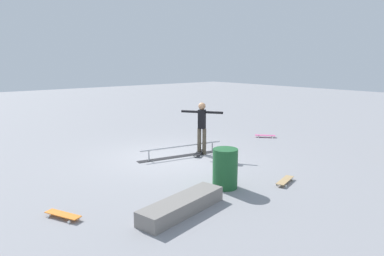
{
  "coord_description": "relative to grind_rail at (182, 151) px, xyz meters",
  "views": [
    {
      "loc": [
        6.38,
        8.66,
        3.02
      ],
      "look_at": [
        -0.36,
        0.54,
        1.0
      ],
      "focal_mm": 32.75,
      "sensor_mm": 36.0,
      "label": 1
    }
  ],
  "objects": [
    {
      "name": "ground_plane",
      "position": [
        0.36,
        -0.04,
        -0.16
      ],
      "size": [
        60.0,
        60.0,
        0.0
      ],
      "primitive_type": "plane",
      "color": "gray"
    },
    {
      "name": "grind_rail",
      "position": [
        0.0,
        0.0,
        0.0
      ],
      "size": [
        3.01,
        0.82,
        0.36
      ],
      "rotation": [
        0.0,
        0.0,
        -0.19
      ],
      "color": "black",
      "rests_on": "ground_plane"
    },
    {
      "name": "skate_ledge",
      "position": [
        2.64,
        3.38,
        -0.0
      ],
      "size": [
        2.18,
        0.95,
        0.31
      ],
      "primitive_type": "cube",
      "rotation": [
        0.0,
        0.0,
        0.2
      ],
      "color": "gray",
      "rests_on": "ground_plane"
    },
    {
      "name": "skater_main",
      "position": [
        -0.65,
        0.22,
        0.84
      ],
      "size": [
        0.84,
        1.19,
        1.71
      ],
      "rotation": [
        0.0,
        0.0,
        5.31
      ],
      "color": "brown",
      "rests_on": "ground_plane"
    },
    {
      "name": "skateboard_main",
      "position": [
        -0.54,
        0.23,
        -0.08
      ],
      "size": [
        0.77,
        0.63,
        0.09
      ],
      "rotation": [
        0.0,
        0.0,
        0.62
      ],
      "color": "black",
      "rests_on": "ground_plane"
    },
    {
      "name": "loose_skateboard_pink",
      "position": [
        -4.33,
        -0.1,
        -0.08
      ],
      "size": [
        0.68,
        0.73,
        0.09
      ],
      "rotation": [
        0.0,
        0.0,
        2.3
      ],
      "color": "#E05993",
      "rests_on": "ground_plane"
    },
    {
      "name": "loose_skateboard_natural",
      "position": [
        -0.42,
        3.66,
        -0.08
      ],
      "size": [
        0.82,
        0.42,
        0.09
      ],
      "rotation": [
        0.0,
        0.0,
        0.29
      ],
      "color": "tan",
      "rests_on": "ground_plane"
    },
    {
      "name": "loose_skateboard_orange",
      "position": [
        4.6,
        2.09,
        -0.08
      ],
      "size": [
        0.51,
        0.81,
        0.09
      ],
      "rotation": [
        0.0,
        0.0,
        5.13
      ],
      "color": "orange",
      "rests_on": "ground_plane"
    },
    {
      "name": "trash_bin",
      "position": [
        0.97,
        2.91,
        0.33
      ],
      "size": [
        0.6,
        0.6,
        0.97
      ],
      "primitive_type": "cylinder",
      "color": "#1E592D",
      "rests_on": "ground_plane"
    }
  ]
}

